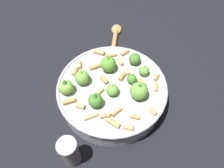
{
  "coord_description": "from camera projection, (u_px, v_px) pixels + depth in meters",
  "views": [
    {
      "loc": [
        0.01,
        0.33,
        0.53
      ],
      "look_at": [
        0.0,
        0.0,
        0.07
      ],
      "focal_mm": 34.76,
      "sensor_mm": 36.0,
      "label": 1
    }
  ],
  "objects": [
    {
      "name": "pepper_shaker",
      "position": [
        70.0,
        152.0,
        0.48
      ],
      "size": [
        0.04,
        0.04,
        0.09
      ],
      "color": "gray",
      "rests_on": "ground"
    },
    {
      "name": "cooking_pan",
      "position": [
        112.0,
        91.0,
        0.59
      ],
      "size": [
        0.3,
        0.3,
        0.11
      ],
      "color": "#B7B7BC",
      "rests_on": "ground"
    },
    {
      "name": "ground_plane",
      "position": [
        112.0,
        98.0,
        0.62
      ],
      "size": [
        2.4,
        2.4,
        0.0
      ],
      "primitive_type": "plane",
      "color": "black"
    },
    {
      "name": "wooden_spoon",
      "position": [
        114.0,
        45.0,
        0.74
      ],
      "size": [
        0.06,
        0.25,
        0.02
      ],
      "color": "#B2844C",
      "rests_on": "ground"
    }
  ]
}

